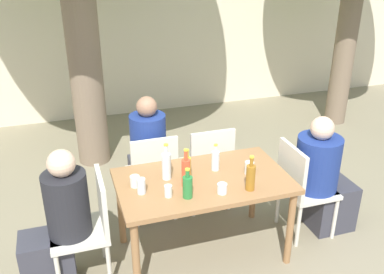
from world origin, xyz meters
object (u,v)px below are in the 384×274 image
patio_chair_0 (90,223)px  patio_chair_1 (301,185)px  water_bottle_0 (166,165)px  patio_chair_2 (153,172)px  amber_bottle_4 (251,177)px  soda_bottle_1 (186,172)px  drinking_glass_0 (135,181)px  water_bottle_2 (215,160)px  oil_cruet_5 (187,167)px  drinking_glass_3 (222,188)px  person_seated_1 (323,180)px  drinking_glass_1 (249,168)px  drinking_glass_4 (141,186)px  patio_chair_3 (208,163)px  drinking_glass_2 (168,191)px  person_seated_2 (147,158)px  person_seated_0 (58,228)px  green_bottle_3 (188,186)px  dining_table_front (203,188)px

patio_chair_0 → patio_chair_1: same height
water_bottle_0 → patio_chair_2: bearing=90.1°
patio_chair_2 → amber_bottle_4: (0.58, -0.91, 0.34)m
soda_bottle_1 → drinking_glass_0: size_ratio=3.59×
patio_chair_0 → patio_chair_1: bearing=90.0°
water_bottle_2 → oil_cruet_5: oil_cruet_5 is taller
soda_bottle_1 → drinking_glass_3: soda_bottle_1 is taller
person_seated_1 → oil_cruet_5: size_ratio=4.49×
patio_chair_0 → water_bottle_0: bearing=98.7°
person_seated_1 → drinking_glass_1: 0.83m
drinking_glass_1 → drinking_glass_4: drinking_glass_4 is taller
amber_bottle_4 → drinking_glass_1: bearing=66.8°
patio_chair_3 → drinking_glass_4: patio_chair_3 is taller
drinking_glass_0 → drinking_glass_2: drinking_glass_2 is taller
person_seated_2 → drinking_glass_3: size_ratio=15.38×
patio_chair_1 → patio_chair_2: same height
person_seated_0 → drinking_glass_3: 1.30m
patio_chair_3 → drinking_glass_4: bearing=40.9°
patio_chair_1 → soda_bottle_1: 1.17m
amber_bottle_4 → water_bottle_2: bearing=110.9°
patio_chair_1 → oil_cruet_5: bearing=86.6°
water_bottle_2 → amber_bottle_4: amber_bottle_4 is taller
patio_chair_1 → person_seated_2: (-1.23, 0.88, 0.03)m
water_bottle_2 → green_bottle_3: bearing=-136.0°
patio_chair_3 → person_seated_2: (-0.57, 0.23, 0.03)m
green_bottle_3 → drinking_glass_3: bearing=-5.4°
dining_table_front → drinking_glass_1: drinking_glass_1 is taller
drinking_glass_1 → drinking_glass_3: (-0.33, -0.22, -0.01)m
person_seated_1 → water_bottle_0: size_ratio=3.70×
water_bottle_2 → drinking_glass_3: 0.38m
person_seated_0 → water_bottle_2: person_seated_0 is taller
patio_chair_0 → amber_bottle_4: bearing=77.9°
soda_bottle_1 → drinking_glass_1: bearing=3.0°
patio_chair_1 → oil_cruet_5: size_ratio=3.52×
person_seated_2 → patio_chair_2: bearing=90.0°
person_seated_1 → person_seated_0: bearing=90.0°
oil_cruet_5 → person_seated_1: bearing=-2.8°
patio_chair_2 → drinking_glass_1: size_ratio=8.52×
soda_bottle_1 → drinking_glass_3: 0.31m
person_seated_0 → drinking_glass_2: (0.84, -0.17, 0.27)m
patio_chair_0 → water_bottle_2: bearing=96.2°
drinking_glass_1 → drinking_glass_3: bearing=-146.6°
person_seated_2 → green_bottle_3: person_seated_2 is taller
person_seated_0 → drinking_glass_1: bearing=88.9°
person_seated_0 → drinking_glass_4: 0.72m
person_seated_1 → drinking_glass_3: bearing=102.7°
person_seated_2 → water_bottle_0: (0.00, -0.78, 0.32)m
drinking_glass_1 → person_seated_1: bearing=2.3°
person_seated_2 → drinking_glass_0: size_ratio=13.55×
soda_bottle_1 → drinking_glass_1: size_ratio=3.04×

